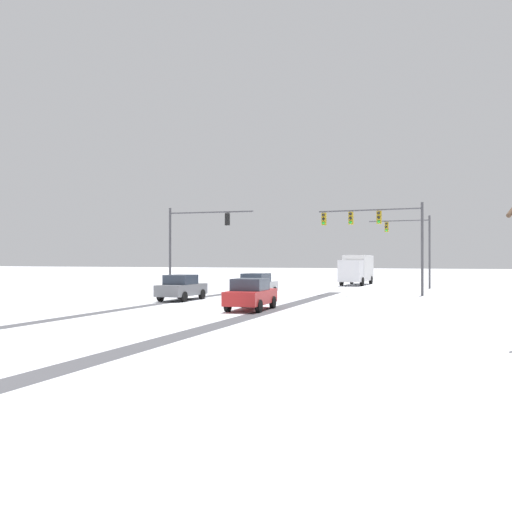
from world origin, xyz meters
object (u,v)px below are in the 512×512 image
at_px(traffic_signal_near_right, 379,228).
at_px(traffic_signal_far_right, 412,239).
at_px(car_silver_lead, 257,285).
at_px(box_truck_delivery, 357,269).
at_px(car_grey_second, 181,287).
at_px(car_red_third, 251,294).
at_px(traffic_signal_near_left, 193,234).

relative_size(traffic_signal_near_right, traffic_signal_far_right, 1.14).
distance_m(car_silver_lead, box_truck_delivery, 20.24).
height_order(car_silver_lead, box_truck_delivery, box_truck_delivery).
relative_size(car_grey_second, box_truck_delivery, 0.55).
bearing_deg(traffic_signal_far_right, box_truck_delivery, 140.30).
relative_size(car_red_third, box_truck_delivery, 0.56).
bearing_deg(traffic_signal_far_right, car_silver_lead, -122.19).
bearing_deg(traffic_signal_near_right, car_red_third, -110.52).
distance_m(traffic_signal_near_left, car_grey_second, 7.38).
xyz_separation_m(traffic_signal_near_right, car_red_third, (-4.82, -12.87, -4.02)).
xyz_separation_m(car_grey_second, car_red_third, (6.46, -4.77, 0.00)).
bearing_deg(car_silver_lead, traffic_signal_far_right, 57.81).
distance_m(traffic_signal_near_right, traffic_signal_far_right, 11.99).
height_order(car_grey_second, car_red_third, same).
distance_m(car_silver_lead, car_grey_second, 5.93).
bearing_deg(car_red_third, box_truck_delivery, 89.03).
xyz_separation_m(traffic_signal_near_left, car_grey_second, (2.20, -6.03, -3.65)).
bearing_deg(box_truck_delivery, car_grey_second, -105.68).
distance_m(car_grey_second, box_truck_delivery, 25.78).
relative_size(car_silver_lead, car_grey_second, 1.02).
distance_m(traffic_signal_far_right, box_truck_delivery, 8.04).
xyz_separation_m(traffic_signal_far_right, box_truck_delivery, (-5.81, 4.83, -2.76)).
bearing_deg(car_red_third, car_grey_second, 143.56).
distance_m(traffic_signal_near_left, box_truck_delivery, 21.08).
bearing_deg(traffic_signal_far_right, car_red_third, -104.31).
bearing_deg(traffic_signal_near_left, car_grey_second, -69.99).
distance_m(traffic_signal_near_left, car_silver_lead, 6.69).
height_order(traffic_signal_near_right, traffic_signal_near_left, same).
height_order(traffic_signal_far_right, car_silver_lead, traffic_signal_far_right).
distance_m(traffic_signal_far_right, traffic_signal_near_left, 20.46).
height_order(traffic_signal_near_right, traffic_signal_far_right, same).
xyz_separation_m(traffic_signal_far_right, car_grey_second, (-12.78, -19.98, -3.57)).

